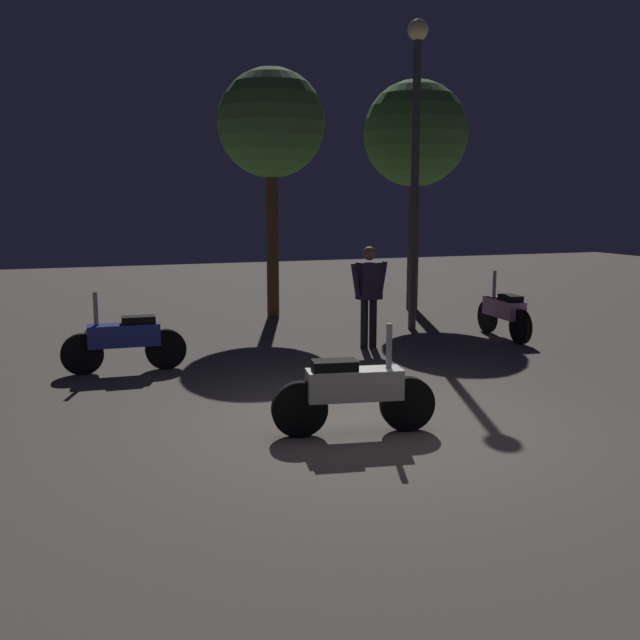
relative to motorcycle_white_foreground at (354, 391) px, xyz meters
name	(u,v)px	position (x,y,z in m)	size (l,w,h in m)	color
ground_plane	(374,427)	(0.29, 0.13, -0.44)	(40.00, 40.00, 0.00)	#605951
motorcycle_white_foreground	(354,391)	(0.00, 0.00, 0.00)	(1.65, 0.46, 1.11)	black
motorcycle_pink_parked_left	(504,312)	(4.36, 3.87, 0.00)	(0.37, 1.66, 1.11)	black
motorcycle_blue_parked_right	(125,340)	(-1.91, 3.51, 0.00)	(1.66, 0.34, 1.11)	black
person_rider_beside	(369,288)	(1.86, 3.86, 0.51)	(0.67, 0.29, 1.61)	black
streetlamp_near	(416,139)	(3.30, 5.17, 2.94)	(0.36, 0.36, 5.36)	#38383D
tree_left_bg	(271,125)	(1.29, 7.29, 3.30)	(2.08, 2.08, 4.81)	#4C331E
tree_center_bg	(415,135)	(4.39, 7.31, 3.20)	(2.17, 2.17, 4.76)	#4C331E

